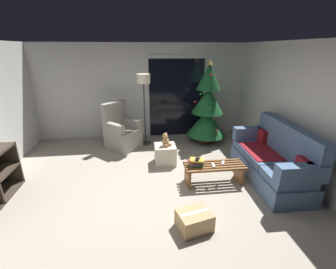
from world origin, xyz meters
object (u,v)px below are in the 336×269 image
object	(u,v)px
couch	(273,160)
armchair	(121,132)
remote_white	(213,165)
cardboard_box_taped_mid_floor	(194,220)
book_stack	(196,162)
teddy_bear_honey	(165,140)
coffee_table	(214,171)
ottoman	(165,154)
cell_phone	(197,159)
floor_lamp	(144,86)
christmas_tree	(207,108)
remote_silver	(223,163)

from	to	relation	value
couch	armchair	size ratio (longest dim) A/B	1.74
remote_white	cardboard_box_taped_mid_floor	size ratio (longest dim) A/B	0.30
book_stack	armchair	world-z (taller)	armchair
teddy_bear_honey	cardboard_box_taped_mid_floor	distance (m)	2.05
teddy_bear_honey	cardboard_box_taped_mid_floor	bearing A→B (deg)	-85.21
coffee_table	armchair	distance (m)	2.60
ottoman	cell_phone	bearing A→B (deg)	-62.65
floor_lamp	couch	bearing A→B (deg)	-42.09
coffee_table	couch	bearing A→B (deg)	-0.97
cell_phone	ottoman	distance (m)	1.07
couch	ottoman	bearing A→B (deg)	154.40
book_stack	teddy_bear_honey	bearing A→B (deg)	116.99
teddy_bear_honey	coffee_table	bearing A→B (deg)	-48.33
book_stack	remote_white	bearing A→B (deg)	-7.49
couch	christmas_tree	bearing A→B (deg)	109.90
christmas_tree	cardboard_box_taped_mid_floor	world-z (taller)	christmas_tree
coffee_table	book_stack	size ratio (longest dim) A/B	3.67
coffee_table	remote_white	distance (m)	0.14
couch	cardboard_box_taped_mid_floor	distance (m)	2.07
book_stack	couch	bearing A→B (deg)	-0.86
armchair	ottoman	bearing A→B (deg)	-45.40
coffee_table	remote_white	size ratio (longest dim) A/B	7.05
remote_silver	cardboard_box_taped_mid_floor	world-z (taller)	remote_silver
christmas_tree	floor_lamp	size ratio (longest dim) A/B	1.18
coffee_table	floor_lamp	xyz separation A→B (m)	(-1.19, 2.06, 1.26)
remote_white	cell_phone	xyz separation A→B (m)	(-0.30, 0.03, 0.13)
armchair	couch	bearing A→B (deg)	-33.42
remote_white	armchair	bearing A→B (deg)	141.03
cell_phone	ottoman	world-z (taller)	cell_phone
armchair	floor_lamp	bearing A→B (deg)	16.21
couch	ottoman	world-z (taller)	couch
cell_phone	teddy_bear_honey	xyz separation A→B (m)	(-0.46, 0.90, 0.03)
teddy_bear_honey	couch	bearing A→B (deg)	-25.49
couch	armchair	distance (m)	3.46
christmas_tree	floor_lamp	xyz separation A→B (m)	(-1.59, 0.10, 0.58)
couch	remote_white	bearing A→B (deg)	-179.08
couch	floor_lamp	xyz separation A→B (m)	(-2.30, 2.08, 1.11)
remote_white	book_stack	size ratio (longest dim) A/B	0.52
book_stack	christmas_tree	distance (m)	2.15
christmas_tree	cardboard_box_taped_mid_floor	xyz separation A→B (m)	(-1.02, -3.07, -0.80)
coffee_table	cardboard_box_taped_mid_floor	world-z (taller)	coffee_table
floor_lamp	armchair	bearing A→B (deg)	-163.79
cardboard_box_taped_mid_floor	teddy_bear_honey	bearing A→B (deg)	94.79
couch	coffee_table	world-z (taller)	couch
cell_phone	floor_lamp	bearing A→B (deg)	137.51
christmas_tree	ottoman	world-z (taller)	christmas_tree
book_stack	teddy_bear_honey	size ratio (longest dim) A/B	1.05
floor_lamp	ottoman	bearing A→B (deg)	-71.58
christmas_tree	floor_lamp	world-z (taller)	christmas_tree
ottoman	christmas_tree	bearing A→B (deg)	41.50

